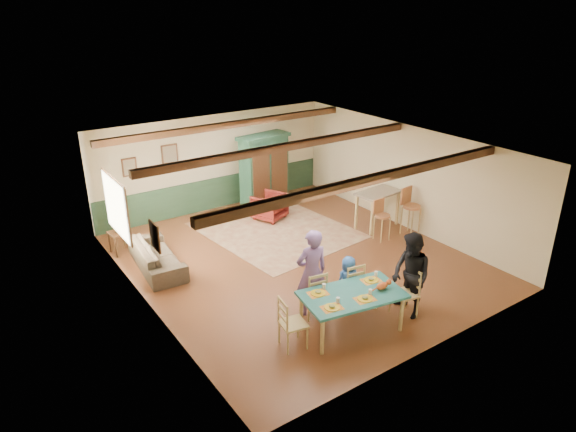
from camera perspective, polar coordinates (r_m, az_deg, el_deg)
floor at (r=11.96m, az=0.91°, el=-4.88°), size 8.00×8.00×0.00m
wall_back at (r=14.66m, az=-8.19°, el=5.90°), size 7.00×0.02×2.70m
wall_left at (r=9.95m, az=-15.74°, el=-3.12°), size 0.02×8.00×2.70m
wall_right at (r=13.61m, az=13.09°, el=4.20°), size 0.02×8.00×2.70m
ceiling at (r=10.97m, az=1.00°, el=7.71°), size 7.00×8.00×0.02m
wainscot_back at (r=14.92m, az=-7.96°, el=2.57°), size 6.95×0.03×0.90m
ceiling_beam_front at (r=9.30m, az=9.26°, el=4.04°), size 6.95×0.16×0.16m
ceiling_beam_mid at (r=11.31m, az=-0.19°, el=7.71°), size 6.95×0.16×0.16m
ceiling_beam_back at (r=13.47m, az=-6.54°, el=10.03°), size 6.95×0.16×0.16m
window_left at (r=11.39m, az=-18.60°, el=0.97°), size 0.06×1.60×1.30m
picture_left_wall at (r=9.27m, az=-14.56°, el=-2.21°), size 0.04×0.42×0.52m
picture_back_a at (r=14.01m, az=-13.01°, el=6.66°), size 0.45×0.04×0.55m
picture_back_b at (r=13.71m, az=-17.21°, el=5.21°), size 0.38×0.04×0.48m
dining_table at (r=9.47m, az=7.05°, el=-10.52°), size 1.96×1.31×0.76m
dining_chair_far_left at (r=9.78m, az=2.81°, el=-8.50°), size 0.49×0.51×0.96m
dining_chair_far_right at (r=10.13m, az=6.92°, el=-7.46°), size 0.49×0.51×0.96m
dining_chair_end_left at (r=8.95m, az=0.57°, el=-11.76°), size 0.51×0.49×0.96m
dining_chair_end_right at (r=10.00m, az=12.84°, el=-8.34°), size 0.51×0.49×0.96m
person_man at (r=9.64m, az=2.64°, el=-6.29°), size 0.70×0.52×1.74m
person_woman at (r=9.88m, az=13.49°, el=-6.44°), size 0.76×0.91×1.66m
person_child at (r=10.17m, az=6.69°, el=-7.12°), size 0.54×0.40×1.01m
cat at (r=9.43m, az=10.42°, el=-7.58°), size 0.38×0.20×0.18m
place_setting_near_left at (r=8.81m, az=4.91°, el=-9.85°), size 0.45×0.37×0.11m
place_setting_near_center at (r=9.11m, az=8.56°, el=-8.86°), size 0.45×0.37×0.11m
place_setting_far_left at (r=9.19m, az=3.37°, el=-8.33°), size 0.45×0.37×0.11m
place_setting_far_right at (r=9.69m, az=9.23°, el=-6.83°), size 0.45×0.37×0.11m
area_rug at (r=13.45m, az=-1.37°, el=-1.57°), size 3.60×4.14×0.01m
armoire at (r=14.62m, az=-2.67°, el=4.92°), size 1.59×0.81×2.14m
armchair at (r=14.04m, az=-2.11°, el=1.08°), size 1.03×1.04×0.73m
sofa at (r=11.84m, az=-14.38°, el=-4.32°), size 0.98×2.11×0.60m
end_table at (r=12.81m, az=-18.15°, el=-2.79°), size 0.48×0.48×0.54m
table_lamp at (r=12.61m, az=-18.43°, el=-0.68°), size 0.29×0.29×0.49m
counter_table at (r=13.69m, az=9.88°, el=0.74°), size 1.25×0.81×0.98m
bar_stool_left at (r=12.94m, az=10.44°, el=-0.49°), size 0.37×0.41×1.04m
bar_stool_right at (r=13.36m, az=13.53°, el=0.45°), size 0.50×0.53×1.23m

